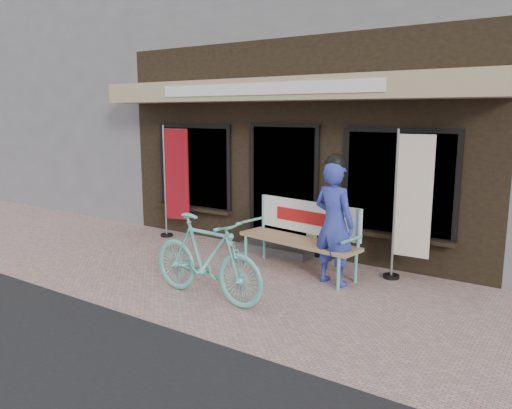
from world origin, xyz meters
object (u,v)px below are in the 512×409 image
Objects in this scene: bench at (302,231)px; menu_stand at (310,231)px; person at (334,221)px; nobori_red at (175,180)px; nobori_cream at (410,204)px; bicycle at (206,258)px.

bench is 2.42× the size of menu_stand.
bench is at bearing 169.79° from person.
nobori_red is 1.00× the size of nobori_cream.
bench is 1.76m from bicycle.
bicycle reaches higher than menu_stand.
bicycle is 0.85× the size of nobori_red.
bench reaches higher than menu_stand.
nobori_red is 2.58× the size of menu_stand.
bench is at bearing -164.44° from nobori_cream.
menu_stand is (2.73, 0.35, -0.69)m from nobori_red.
person is at bearing -33.79° from bicycle.
menu_stand is (-0.31, 0.84, -0.20)m from bench.
person is 0.85× the size of nobori_red.
person is 0.85× the size of nobori_cream.
menu_stand is (-0.94, 1.09, -0.48)m from person.
nobori_cream is at bearing 0.10° from menu_stand.
bench is 1.10× the size of person.
person is at bearing -12.78° from bench.
person is at bearing -25.50° from nobori_red.
bench is 0.74m from person.
person reaches higher than bench.
bench is 0.92m from menu_stand.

